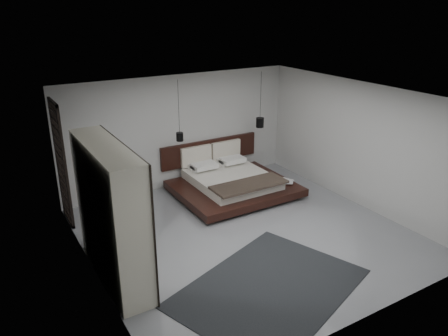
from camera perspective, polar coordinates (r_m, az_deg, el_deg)
floor at (r=8.95m, az=2.94°, el=-8.55°), size 6.00×6.00×0.00m
ceiling at (r=7.96m, az=3.31°, el=9.29°), size 6.00×6.00×0.00m
wall_back at (r=10.84m, az=-5.77°, el=4.75°), size 6.00×0.00×6.00m
wall_front at (r=6.33m, az=18.56°, el=-8.56°), size 6.00×0.00×6.00m
wall_left at (r=7.24m, az=-17.08°, el=-4.53°), size 0.00×6.00×6.00m
wall_right at (r=10.25m, az=17.21°, el=2.95°), size 0.00×6.00×6.00m
lattice_screen at (r=9.53m, az=-20.49°, el=0.57°), size 0.05×0.90×2.60m
bed at (r=10.66m, az=0.90°, el=-1.78°), size 2.74×2.38×1.07m
book_lower at (r=10.79m, az=7.83°, el=-1.80°), size 0.32×0.37×0.03m
book_upper at (r=10.75m, az=7.85°, el=-1.74°), size 0.37×0.37×0.02m
pendant_left at (r=10.11m, az=-5.81°, el=4.12°), size 0.16×0.16×1.41m
pendant_right at (r=11.20m, az=4.71°, el=5.95°), size 0.20×0.20×1.40m
wardrobe at (r=7.38m, az=-14.57°, el=-5.76°), size 0.56×2.39×2.34m
rug at (r=7.46m, az=5.97°, el=-15.31°), size 3.61×3.09×0.01m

